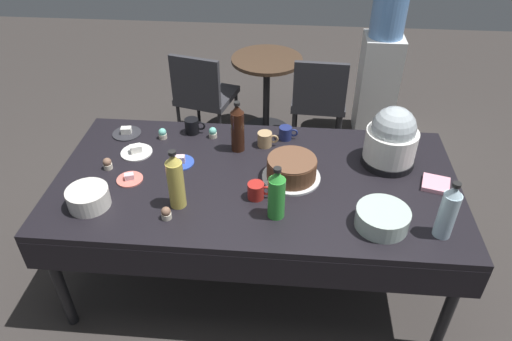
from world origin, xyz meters
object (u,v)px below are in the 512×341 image
Objects in this scene: dessert_plate_coral at (130,179)px; dessert_plate_white at (136,151)px; frosted_layer_cake at (292,169)px; dessert_plate_charcoal at (127,132)px; soda_bottle_ginger_ale at (176,181)px; cupcake_rose at (213,133)px; coffee_mug_tan at (265,139)px; coffee_mug_red at (256,191)px; maroon_chair_right at (319,97)px; cupcake_vanilla at (107,164)px; glass_salad_bowl at (382,218)px; soda_bottle_lime_soda at (277,194)px; potluck_table at (256,187)px; cupcake_lemon at (163,134)px; maroon_chair_left at (203,93)px; ceramic_snack_bowl at (88,198)px; round_cafe_table at (267,82)px; dessert_plate_cobalt at (180,161)px; coffee_mug_navy at (286,133)px; soda_bottle_cola at (238,128)px; coffee_mug_black at (192,126)px; soda_bottle_water at (448,212)px; cupcake_cocoa at (166,213)px; water_cooler at (379,71)px.

dessert_plate_coral is 0.26m from dessert_plate_white.
dessert_plate_charcoal is (-1.03, 0.36, -0.05)m from frosted_layer_cake.
dessert_plate_charcoal is 0.80m from soda_bottle_ginger_ale.
coffee_mug_tan reaches higher than cupcake_rose.
coffee_mug_red is 1.69m from maroon_chair_right.
dessert_plate_coral is at bearing 172.78° from coffee_mug_red.
cupcake_vanilla is 0.87m from coffee_mug_red.
soda_bottle_lime_soda is (-0.51, 0.03, 0.09)m from glass_salad_bowl.
cupcake_lemon reaches higher than potluck_table.
soda_bottle_ginger_ale is 0.39× the size of maroon_chair_left.
ceramic_snack_bowl is 0.29× the size of round_cafe_table.
dessert_plate_cobalt is at bearing 46.21° from ceramic_snack_bowl.
coffee_mug_navy is at bearing 27.59° from dessert_plate_cobalt.
soda_bottle_cola reaches higher than coffee_mug_black.
soda_bottle_water is at bearing -50.86° from maroon_chair_left.
cupcake_cocoa is 2.09m from round_cafe_table.
frosted_layer_cake is at bearing -61.91° from coffee_mug_tan.
maroon_chair_left is 1.52m from water_cooler.
ceramic_snack_bowl is at bearing -143.99° from coffee_mug_navy.
coffee_mug_black is at bearing -107.05° from round_cafe_table.
cupcake_vanilla is at bearing 179.94° from frosted_layer_cake.
maroon_chair_left and maroon_chair_right have the same top height.
soda_bottle_water is 0.25× the size of water_cooler.
dessert_plate_charcoal is 0.87m from coffee_mug_tan.
coffee_mug_black is at bearing 127.66° from soda_bottle_lime_soda.
soda_bottle_cola reaches higher than dessert_plate_charcoal.
ceramic_snack_bowl is 1.67× the size of coffee_mug_tan.
ceramic_snack_bowl is at bearing 177.89° from soda_bottle_water.
ceramic_snack_bowl is 0.86m from cupcake_rose.
soda_bottle_water is at bearing -37.78° from coffee_mug_tan.
ceramic_snack_bowl reaches higher than cupcake_cocoa.
soda_bottle_cola reaches higher than coffee_mug_red.
round_cafe_table is (-0.20, 1.27, -0.29)m from coffee_mug_navy.
cupcake_vanilla is 1.92m from maroon_chair_right.
soda_bottle_lime_soda is at bearing -34.83° from dessert_plate_cobalt.
frosted_layer_cake is 2.75× the size of coffee_mug_navy.
round_cafe_table is at bearing 23.25° from maroon_chair_left.
cupcake_lemon is 0.52× the size of coffee_mug_black.
soda_bottle_cola is at bearing -93.23° from round_cafe_table.
dessert_plate_cobalt is at bearing 36.20° from dessert_plate_coral.
maroon_chair_left reaches higher than dessert_plate_white.
glass_salad_bowl is 2.22× the size of coffee_mug_navy.
soda_bottle_cola is at bearing 39.24° from ceramic_snack_bowl.
water_cooler is (1.21, 1.40, -0.19)m from cupcake_rose.
soda_bottle_ginger_ale is (-0.50, 0.04, 0.02)m from soda_bottle_lime_soda.
coffee_mug_navy is (0.83, 0.49, 0.03)m from dessert_plate_coral.
soda_bottle_cola is at bearing 8.53° from dessert_plate_white.
soda_bottle_ginger_ale is 2.43m from water_cooler.
dessert_plate_cobalt is at bearing -103.94° from round_cafe_table.
soda_bottle_ginger_ale is 2.60× the size of coffee_mug_tan.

